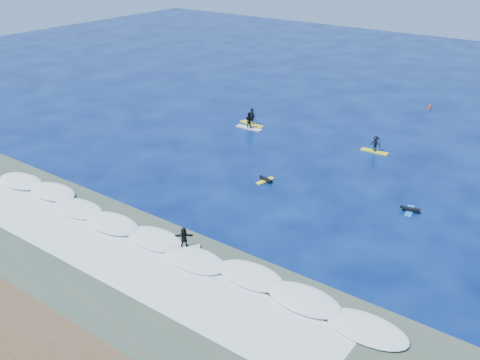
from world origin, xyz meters
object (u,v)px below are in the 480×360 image
Objects in this scene: prone_paddler_near at (266,180)px; prone_paddler_far at (410,210)px; sup_paddler_left at (252,119)px; sup_paddler_right at (375,145)px; wave_surfer at (184,238)px; marker_buoy at (430,107)px; sup_paddler_center at (249,121)px.

prone_paddler_far reaches higher than prone_paddler_near.
prone_paddler_far is at bearing -11.66° from sup_paddler_left.
sup_paddler_right is at bearing 23.64° from prone_paddler_far.
sup_paddler_right reaches higher than wave_surfer.
sup_paddler_right reaches higher than prone_paddler_far.
marker_buoy is (14.19, 17.31, -0.40)m from sup_paddler_left.
wave_surfer is (1.58, -12.31, 0.73)m from prone_paddler_near.
sup_paddler_right is 1.45× the size of prone_paddler_near.
prone_paddler_near is at bearing 56.38° from wave_surfer.
sup_paddler_center is 13.61m from prone_paddler_near.
sup_paddler_center is 4.52× the size of marker_buoy.
sup_paddler_right is 12.23m from prone_paddler_far.
prone_paddler_near is (9.03, -10.16, -0.67)m from sup_paddler_center.
sup_paddler_left is at bearing -179.50° from sup_paddler_right.
prone_paddler_near is at bearing -99.29° from marker_buoy.
sup_paddler_center reaches higher than marker_buoy.
prone_paddler_far is 2.98× the size of marker_buoy.
marker_buoy is at bearing 2.07° from prone_paddler_near.
sup_paddler_center is at bearing -174.43° from sup_paddler_right.
sup_paddler_right is 12.95m from prone_paddler_near.
sup_paddler_center is at bearing 53.00° from prone_paddler_near.
sup_paddler_right reaches higher than marker_buoy.
wave_surfer reaches higher than marker_buoy.
marker_buoy is at bearing 50.41° from sup_paddler_center.
sup_paddler_center reaches higher than sup_paddler_right.
prone_paddler_near is 0.93× the size of prone_paddler_far.
sup_paddler_center is 1.63× the size of prone_paddler_near.
prone_paddler_near is (9.50, -11.38, -0.57)m from sup_paddler_left.
prone_paddler_far is (12.11, 2.11, 0.01)m from prone_paddler_near.
wave_surfer is at bearing -161.33° from prone_paddler_near.
sup_paddler_center is at bearing 74.35° from wave_surfer.
sup_paddler_left reaches higher than wave_surfer.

